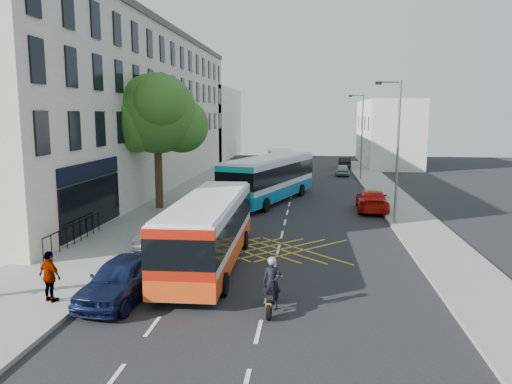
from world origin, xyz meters
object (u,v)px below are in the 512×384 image
(street_tree, at_px, (157,114))
(motorbike, at_px, (272,286))
(parked_car_blue, at_px, (122,279))
(distant_car_dark, at_px, (345,162))
(lamp_near, at_px, (396,144))
(lamp_far, at_px, (361,132))
(pedestrian_far, at_px, (50,277))
(distant_car_grey, at_px, (281,160))
(bus_mid, at_px, (270,178))
(bus_near, at_px, (209,230))
(red_hatchback, at_px, (372,200))
(parked_car_silver, at_px, (163,232))
(bus_far, at_px, (283,166))
(distant_car_silver, at_px, (342,170))

(street_tree, xyz_separation_m, motorbike, (8.78, -16.40, -5.44))
(parked_car_blue, relative_size, distant_car_dark, 1.09)
(lamp_near, relative_size, distant_car_dark, 1.98)
(lamp_far, bearing_deg, pedestrian_far, -111.41)
(distant_car_grey, bearing_deg, parked_car_blue, -99.67)
(bus_mid, bearing_deg, distant_car_dark, 91.54)
(bus_near, relative_size, distant_car_dark, 2.56)
(street_tree, bearing_deg, red_hatchback, 4.83)
(bus_mid, distance_m, motorbike, 20.50)
(red_hatchback, bearing_deg, motorbike, 76.34)
(pedestrian_far, bearing_deg, parked_car_silver, -75.68)
(bus_far, bearing_deg, motorbike, -94.86)
(bus_far, relative_size, parked_car_blue, 2.33)
(lamp_near, distance_m, pedestrian_far, 19.44)
(street_tree, height_order, parked_car_blue, street_tree)
(street_tree, xyz_separation_m, bus_far, (7.33, 15.26, -4.81))
(bus_far, bearing_deg, street_tree, -123.15)
(street_tree, distance_m, lamp_near, 15.10)
(street_tree, xyz_separation_m, distant_car_dark, (14.01, 27.60, -5.63))
(bus_far, relative_size, motorbike, 4.97)
(bus_far, bearing_deg, distant_car_silver, 33.04)
(bus_near, xyz_separation_m, red_hatchback, (8.23, 12.99, -0.81))
(bus_mid, height_order, distant_car_silver, bus_mid)
(parked_car_blue, xyz_separation_m, red_hatchback, (10.40, 17.12, -0.04))
(distant_car_silver, bearing_deg, parked_car_silver, 72.32)
(lamp_far, bearing_deg, parked_car_silver, -114.55)
(distant_car_silver, bearing_deg, red_hatchback, 94.12)
(street_tree, bearing_deg, bus_far, 64.33)
(bus_mid, relative_size, parked_car_blue, 2.71)
(red_hatchback, relative_size, pedestrian_far, 2.85)
(parked_car_silver, relative_size, distant_car_grey, 0.73)
(parked_car_blue, xyz_separation_m, distant_car_grey, (2.78, 45.20, -0.00))
(bus_far, bearing_deg, red_hatchback, -72.10)
(motorbike, height_order, parked_car_blue, motorbike)
(parked_car_blue, distance_m, distant_car_silver, 37.53)
(pedestrian_far, bearing_deg, bus_mid, -80.39)
(parked_car_silver, distance_m, distant_car_silver, 30.91)
(parked_car_blue, bearing_deg, distant_car_dark, 82.72)
(parked_car_silver, bearing_deg, lamp_near, 33.90)
(bus_far, relative_size, distant_car_dark, 2.53)
(bus_mid, distance_m, parked_car_blue, 20.26)
(bus_far, height_order, distant_car_silver, bus_far)
(lamp_near, xyz_separation_m, lamp_far, (0.00, 20.00, 0.00))
(distant_car_grey, bearing_deg, parked_car_silver, -101.38)
(lamp_near, height_order, distant_car_silver, lamp_near)
(parked_car_silver, height_order, pedestrian_far, pedestrian_far)
(pedestrian_far, bearing_deg, bus_near, -106.56)
(lamp_near, relative_size, parked_car_blue, 1.82)
(street_tree, xyz_separation_m, lamp_near, (14.71, -2.97, -1.68))
(parked_car_blue, height_order, distant_car_silver, parked_car_blue)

